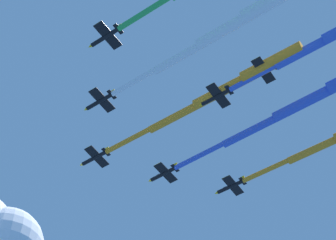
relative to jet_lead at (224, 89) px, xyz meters
name	(u,v)px	position (x,y,z in m)	size (l,w,h in m)	color
jet_lead	(224,89)	(0.00, 0.00, 0.00)	(32.79, 65.98, 3.69)	black
jet_port_inner	(225,29)	(-17.86, -2.45, 0.49)	(30.83, 60.23, 3.69)	black
jet_starboard_inner	(308,100)	(6.26, -21.09, -1.63)	(35.64, 70.13, 3.65)	black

